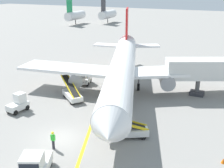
# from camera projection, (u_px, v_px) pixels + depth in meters

# --- Properties ---
(ground_plane) EXTENTS (300.00, 300.00, 0.00)m
(ground_plane) POSITION_uv_depth(u_px,v_px,m) (60.00, 139.00, 26.96)
(ground_plane) COLOR gray
(taxi_line_yellow) EXTENTS (27.32, 75.39, 0.01)m
(taxi_line_yellow) POSITION_uv_depth(u_px,v_px,m) (93.00, 119.00, 30.88)
(taxi_line_yellow) COLOR yellow
(taxi_line_yellow) RESTS_ON ground
(airliner) EXTENTS (27.52, 34.20, 10.10)m
(airliner) POSITION_uv_depth(u_px,v_px,m) (122.00, 69.00, 36.93)
(airliner) COLOR white
(airliner) RESTS_ON ground
(jet_bridge) EXTENTS (12.75, 7.73, 4.85)m
(jet_bridge) POSITION_uv_depth(u_px,v_px,m) (224.00, 69.00, 36.39)
(jet_bridge) COLOR silver
(jet_bridge) RESTS_ON ground
(pushback_tug) EXTENTS (3.22, 4.06, 2.20)m
(pushback_tug) POSITION_uv_depth(u_px,v_px,m) (35.00, 166.00, 21.22)
(pushback_tug) COLOR silver
(pushback_tug) RESTS_ON ground
(baggage_tug_near_wing) EXTENTS (1.65, 2.57, 2.10)m
(baggage_tug_near_wing) POSITION_uv_depth(u_px,v_px,m) (18.00, 103.00, 32.54)
(baggage_tug_near_wing) COLOR silver
(baggage_tug_near_wing) RESTS_ON ground
(baggage_tug_by_cargo_door) EXTENTS (1.87, 2.65, 2.10)m
(baggage_tug_by_cargo_door) POSITION_uv_depth(u_px,v_px,m) (86.00, 78.00, 41.53)
(baggage_tug_by_cargo_door) COLOR silver
(baggage_tug_by_cargo_door) RESTS_ON ground
(belt_loader_forward_hold) EXTENTS (4.69, 4.10, 2.59)m
(belt_loader_forward_hold) POSITION_uv_depth(u_px,v_px,m) (72.00, 94.00, 35.88)
(belt_loader_forward_hold) COLOR silver
(belt_loader_forward_hold) RESTS_ON ground
(belt_loader_aft_hold) EXTENTS (4.96, 3.57, 2.59)m
(belt_loader_aft_hold) POSITION_uv_depth(u_px,v_px,m) (127.00, 130.00, 27.01)
(belt_loader_aft_hold) COLOR silver
(belt_loader_aft_hold) RESTS_ON ground
(ground_crew_marshaller) EXTENTS (0.36, 0.24, 1.70)m
(ground_crew_marshaller) POSITION_uv_depth(u_px,v_px,m) (53.00, 140.00, 24.99)
(ground_crew_marshaller) COLOR #26262D
(ground_crew_marshaller) RESTS_ON ground
(safety_cone_nose_left) EXTENTS (0.36, 0.36, 0.44)m
(safety_cone_nose_left) POSITION_uv_depth(u_px,v_px,m) (71.00, 81.00, 42.17)
(safety_cone_nose_left) COLOR orange
(safety_cone_nose_left) RESTS_ON ground
(safety_cone_nose_right) EXTENTS (0.36, 0.36, 0.44)m
(safety_cone_nose_right) POSITION_uv_depth(u_px,v_px,m) (223.00, 161.00, 23.19)
(safety_cone_nose_right) COLOR orange
(safety_cone_nose_right) RESTS_ON ground
(safety_cone_wingtip_left) EXTENTS (0.36, 0.36, 0.44)m
(safety_cone_wingtip_left) POSITION_uv_depth(u_px,v_px,m) (92.00, 123.00, 29.41)
(safety_cone_wingtip_left) COLOR orange
(safety_cone_wingtip_left) RESTS_ON ground
(distant_aircraft_far_left) EXTENTS (3.00, 10.10, 8.80)m
(distant_aircraft_far_left) POSITION_uv_depth(u_px,v_px,m) (75.00, 15.00, 102.67)
(distant_aircraft_far_left) COLOR silver
(distant_aircraft_far_left) RESTS_ON ground
(distant_aircraft_mid_left) EXTENTS (3.00, 10.10, 8.80)m
(distant_aircraft_mid_left) POSITION_uv_depth(u_px,v_px,m) (107.00, 14.00, 106.43)
(distant_aircraft_mid_left) COLOR silver
(distant_aircraft_mid_left) RESTS_ON ground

